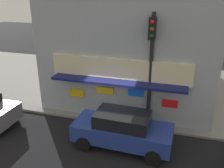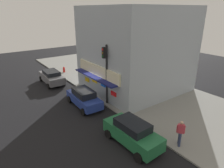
{
  "view_description": "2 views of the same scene",
  "coord_description": "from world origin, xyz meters",
  "views": [
    {
      "loc": [
        3.18,
        -10.7,
        6.81
      ],
      "look_at": [
        -0.54,
        2.21,
        1.34
      ],
      "focal_mm": 39.88,
      "sensor_mm": 36.0,
      "label": 1
    },
    {
      "loc": [
        16.05,
        -9.27,
        8.54
      ],
      "look_at": [
        1.06,
        1.6,
        1.51
      ],
      "focal_mm": 31.72,
      "sensor_mm": 36.0,
      "label": 2
    }
  ],
  "objects": [
    {
      "name": "parked_car_grey",
      "position": [
        -6.71,
        -1.84,
        0.84
      ],
      "size": [
        4.49,
        2.16,
        1.59
      ],
      "color": "slate",
      "rests_on": "ground_plane"
    },
    {
      "name": "parked_car_green",
      "position": [
        7.86,
        -1.67,
        0.89
      ],
      "size": [
        4.31,
        2.04,
        1.74
      ],
      "color": "#1E6038",
      "rests_on": "ground_plane"
    },
    {
      "name": "trash_can",
      "position": [
        -2.34,
        2.14,
        0.54
      ],
      "size": [
        0.59,
        0.59,
        0.83
      ],
      "primitive_type": "cylinder",
      "color": "#2D2D2D",
      "rests_on": "sidewalk"
    },
    {
      "name": "ground_plane",
      "position": [
        0.0,
        0.0,
        0.0
      ],
      "size": [
        59.79,
        59.79,
        0.0
      ],
      "primitive_type": "plane",
      "color": "black"
    },
    {
      "name": "corner_building",
      "position": [
        0.33,
        5.29,
        4.49
      ],
      "size": [
        9.21,
        10.48,
        8.76
      ],
      "color": "#9EA8B2",
      "rests_on": "sidewalk"
    },
    {
      "name": "traffic_light",
      "position": [
        1.86,
        0.32,
        3.66
      ],
      "size": [
        0.32,
        0.58,
        5.55
      ],
      "color": "black",
      "rests_on": "sidewalk"
    },
    {
      "name": "pedestrian",
      "position": [
        9.88,
        0.67,
        1.11
      ],
      "size": [
        0.47,
        0.47,
        1.8
      ],
      "color": "navy",
      "rests_on": "sidewalk"
    },
    {
      "name": "fire_hydrant",
      "position": [
        -9.85,
        1.06,
        0.49
      ],
      "size": [
        0.54,
        0.3,
        0.77
      ],
      "color": "red",
      "rests_on": "sidewalk"
    },
    {
      "name": "parked_car_blue",
      "position": [
        1.03,
        -1.59,
        0.85
      ],
      "size": [
        4.38,
        2.04,
        1.66
      ],
      "color": "navy",
      "rests_on": "ground_plane"
    },
    {
      "name": "sidewalk",
      "position": [
        0.0,
        5.24,
        0.06
      ],
      "size": [
        39.86,
        10.48,
        0.12
      ],
      "primitive_type": "cube",
      "color": "gray",
      "rests_on": "ground_plane"
    }
  ]
}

